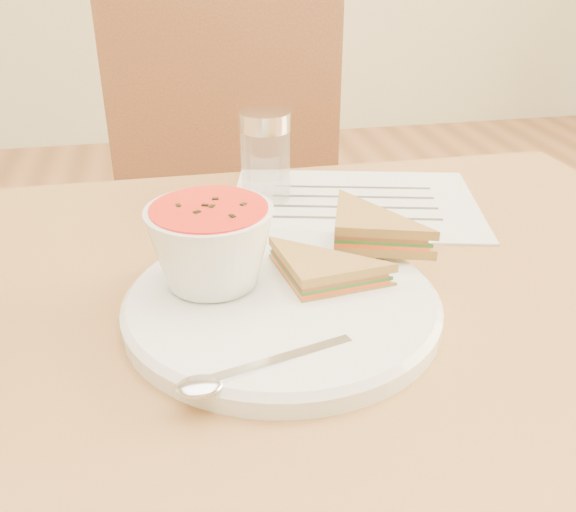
{
  "coord_description": "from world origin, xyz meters",
  "views": [
    {
      "loc": [
        -0.1,
        -0.55,
        1.08
      ],
      "look_at": [
        0.0,
        -0.02,
        0.8
      ],
      "focal_mm": 40.0,
      "sensor_mm": 36.0,
      "label": 1
    }
  ],
  "objects": [
    {
      "name": "condiment_shaker",
      "position": [
        0.03,
        0.23,
        0.81
      ],
      "size": [
        0.08,
        0.08,
        0.12
      ],
      "primitive_type": null,
      "rotation": [
        0.0,
        0.0,
        -0.31
      ],
      "color": "silver",
      "rests_on": "dining_table"
    },
    {
      "name": "spoon",
      "position": [
        -0.04,
        -0.15,
        0.77
      ],
      "size": [
        0.19,
        0.09,
        0.01
      ],
      "primitive_type": null,
      "rotation": [
        0.0,
        0.0,
        0.29
      ],
      "color": "silver",
      "rests_on": "plate"
    },
    {
      "name": "sandwich_half_b",
      "position": [
        0.06,
        0.01,
        0.79
      ],
      "size": [
        0.13,
        0.13,
        0.03
      ],
      "primitive_type": null,
      "rotation": [
        0.0,
        0.0,
        -0.31
      ],
      "color": "#AB823C",
      "rests_on": "plate"
    },
    {
      "name": "soup_bowl",
      "position": [
        -0.07,
        -0.01,
        0.81
      ],
      "size": [
        0.14,
        0.14,
        0.08
      ],
      "primitive_type": null,
      "rotation": [
        0.0,
        0.0,
        -0.18
      ],
      "color": "white",
      "rests_on": "plate"
    },
    {
      "name": "plate",
      "position": [
        -0.01,
        -0.04,
        0.76
      ],
      "size": [
        0.33,
        0.33,
        0.02
      ],
      "primitive_type": null,
      "rotation": [
        0.0,
        0.0,
        -0.11
      ],
      "color": "white",
      "rests_on": "dining_table"
    },
    {
      "name": "paper_menu",
      "position": [
        0.14,
        0.2,
        0.75
      ],
      "size": [
        0.37,
        0.31,
        0.0
      ],
      "primitive_type": null,
      "rotation": [
        0.0,
        0.0,
        -0.24
      ],
      "color": "white",
      "rests_on": "dining_table"
    },
    {
      "name": "sandwich_half_a",
      "position": [
        0.01,
        -0.07,
        0.78
      ],
      "size": [
        0.11,
        0.11,
        0.03
      ],
      "primitive_type": null,
      "rotation": [
        0.0,
        0.0,
        0.14
      ],
      "color": "#AB823C",
      "rests_on": "plate"
    },
    {
      "name": "chair_far",
      "position": [
        -0.04,
        0.45,
        0.5
      ],
      "size": [
        0.54,
        0.54,
        0.99
      ],
      "primitive_type": null,
      "rotation": [
        0.0,
        0.0,
        2.87
      ],
      "color": "brown",
      "rests_on": "floor"
    }
  ]
}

